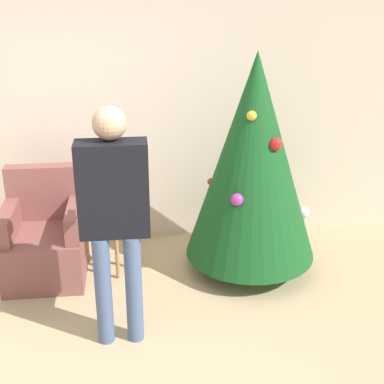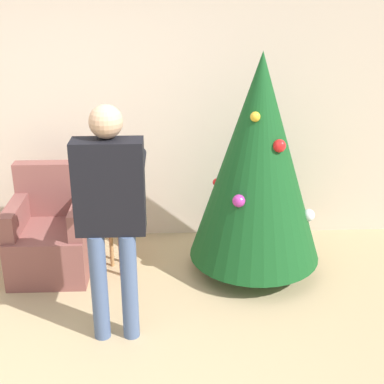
{
  "view_description": "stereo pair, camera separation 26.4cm",
  "coord_description": "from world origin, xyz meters",
  "px_view_note": "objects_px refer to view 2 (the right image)",
  "views": [
    {
      "loc": [
        0.25,
        -2.79,
        2.47
      ],
      "look_at": [
        0.67,
        0.97,
        0.95
      ],
      "focal_mm": 50.0,
      "sensor_mm": 36.0,
      "label": 1
    },
    {
      "loc": [
        0.51,
        -2.81,
        2.47
      ],
      "look_at": [
        0.67,
        0.97,
        0.95
      ],
      "focal_mm": 50.0,
      "sensor_mm": 36.0,
      "label": 2
    }
  ],
  "objects_px": {
    "armchair": "(52,235)",
    "person_standing": "(110,204)",
    "christmas_tree": "(258,160)",
    "side_stool": "(121,231)"
  },
  "relations": [
    {
      "from": "christmas_tree",
      "to": "armchair",
      "type": "relative_size",
      "value": 2.08
    },
    {
      "from": "armchair",
      "to": "person_standing",
      "type": "bearing_deg",
      "value": -55.97
    },
    {
      "from": "person_standing",
      "to": "christmas_tree",
      "type": "bearing_deg",
      "value": 37.14
    },
    {
      "from": "armchair",
      "to": "side_stool",
      "type": "height_order",
      "value": "armchair"
    },
    {
      "from": "christmas_tree",
      "to": "armchair",
      "type": "height_order",
      "value": "christmas_tree"
    },
    {
      "from": "christmas_tree",
      "to": "side_stool",
      "type": "distance_m",
      "value": 1.37
    },
    {
      "from": "christmas_tree",
      "to": "person_standing",
      "type": "xyz_separation_m",
      "value": [
        -1.15,
        -0.87,
        -0.01
      ]
    },
    {
      "from": "person_standing",
      "to": "side_stool",
      "type": "xyz_separation_m",
      "value": [
        -0.04,
        0.93,
        -0.66
      ]
    },
    {
      "from": "christmas_tree",
      "to": "side_stool",
      "type": "xyz_separation_m",
      "value": [
        -1.19,
        0.06,
        -0.67
      ]
    },
    {
      "from": "person_standing",
      "to": "side_stool",
      "type": "height_order",
      "value": "person_standing"
    }
  ]
}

